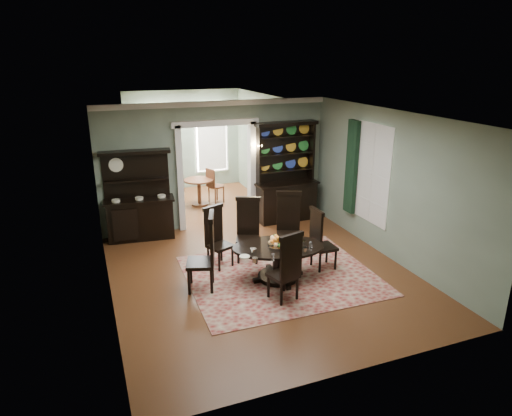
{
  "coord_description": "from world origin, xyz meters",
  "views": [
    {
      "loc": [
        -2.92,
        -7.25,
        4.01
      ],
      "look_at": [
        0.09,
        0.6,
        1.16
      ],
      "focal_mm": 32.0,
      "sensor_mm": 36.0,
      "label": 1
    }
  ],
  "objects_px": {
    "dining_table": "(278,256)",
    "sideboard": "(140,209)",
    "parlor_table": "(199,188)",
    "welsh_dresser": "(286,185)"
  },
  "relations": [
    {
      "from": "parlor_table",
      "to": "welsh_dresser",
      "type": "bearing_deg",
      "value": -46.48
    },
    {
      "from": "sideboard",
      "to": "parlor_table",
      "type": "bearing_deg",
      "value": 50.89
    },
    {
      "from": "welsh_dresser",
      "to": "parlor_table",
      "type": "bearing_deg",
      "value": 131.88
    },
    {
      "from": "parlor_table",
      "to": "dining_table",
      "type": "bearing_deg",
      "value": -86.69
    },
    {
      "from": "sideboard",
      "to": "welsh_dresser",
      "type": "distance_m",
      "value": 3.6
    },
    {
      "from": "dining_table",
      "to": "sideboard",
      "type": "bearing_deg",
      "value": 138.04
    },
    {
      "from": "parlor_table",
      "to": "sideboard",
      "type": "bearing_deg",
      "value": -135.01
    },
    {
      "from": "dining_table",
      "to": "welsh_dresser",
      "type": "height_order",
      "value": "welsh_dresser"
    },
    {
      "from": "welsh_dresser",
      "to": "dining_table",
      "type": "bearing_deg",
      "value": -118.39
    },
    {
      "from": "dining_table",
      "to": "parlor_table",
      "type": "xyz_separation_m",
      "value": [
        -0.28,
        4.81,
        0.02
      ]
    }
  ]
}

